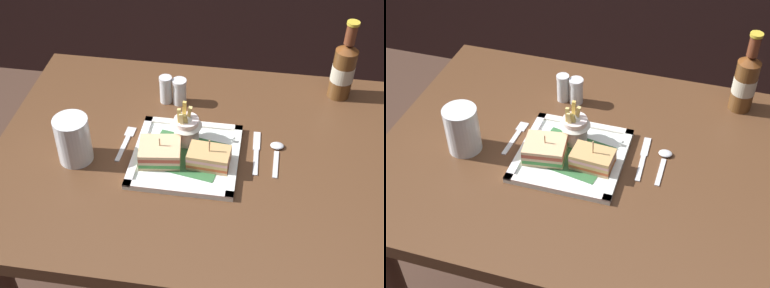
% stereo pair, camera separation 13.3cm
% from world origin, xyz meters
% --- Properties ---
extents(dining_table, '(1.05, 0.80, 0.74)m').
position_xyz_m(dining_table, '(0.00, 0.00, 0.59)').
color(dining_table, '#54341F').
rests_on(dining_table, ground_plane).
extents(square_plate, '(0.26, 0.26, 0.02)m').
position_xyz_m(square_plate, '(-0.03, -0.02, 0.74)').
color(square_plate, white).
rests_on(square_plate, dining_table).
extents(sandwich_half_left, '(0.11, 0.10, 0.07)m').
position_xyz_m(sandwich_half_left, '(-0.09, -0.04, 0.77)').
color(sandwich_half_left, '#D7BB80').
rests_on(sandwich_half_left, square_plate).
extents(sandwich_half_right, '(0.11, 0.07, 0.08)m').
position_xyz_m(sandwich_half_right, '(0.03, -0.04, 0.77)').
color(sandwich_half_right, tan).
rests_on(sandwich_half_right, square_plate).
extents(fries_cup, '(0.08, 0.08, 0.11)m').
position_xyz_m(fries_cup, '(-0.03, 0.03, 0.80)').
color(fries_cup, white).
rests_on(fries_cup, square_plate).
extents(beer_bottle, '(0.06, 0.06, 0.24)m').
position_xyz_m(beer_bottle, '(0.36, 0.31, 0.83)').
color(beer_bottle, brown).
rests_on(beer_bottle, dining_table).
extents(water_glass, '(0.09, 0.09, 0.12)m').
position_xyz_m(water_glass, '(-0.30, -0.06, 0.79)').
color(water_glass, silver).
rests_on(water_glass, dining_table).
extents(fork, '(0.03, 0.13, 0.00)m').
position_xyz_m(fork, '(-0.19, 0.02, 0.74)').
color(fork, silver).
rests_on(fork, dining_table).
extents(knife, '(0.02, 0.16, 0.00)m').
position_xyz_m(knife, '(0.15, 0.03, 0.74)').
color(knife, silver).
rests_on(knife, dining_table).
extents(spoon, '(0.03, 0.13, 0.01)m').
position_xyz_m(spoon, '(0.20, 0.04, 0.74)').
color(spoon, silver).
rests_on(spoon, dining_table).
extents(salt_shaker, '(0.04, 0.04, 0.08)m').
position_xyz_m(salt_shaker, '(-0.12, 0.21, 0.77)').
color(salt_shaker, silver).
rests_on(salt_shaker, dining_table).
extents(pepper_shaker, '(0.04, 0.04, 0.08)m').
position_xyz_m(pepper_shaker, '(-0.08, 0.21, 0.77)').
color(pepper_shaker, silver).
rests_on(pepper_shaker, dining_table).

